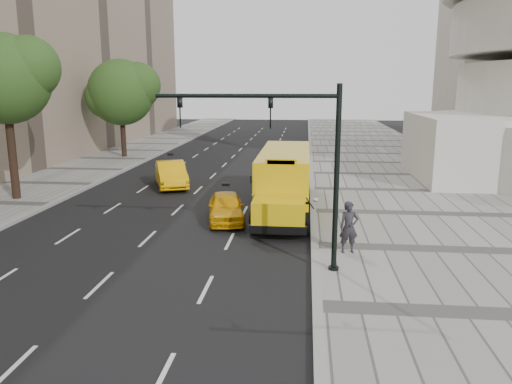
# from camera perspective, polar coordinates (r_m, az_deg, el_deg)

# --- Properties ---
(ground) EXTENTS (140.00, 140.00, 0.00)m
(ground) POSITION_cam_1_polar(r_m,az_deg,el_deg) (25.99, -6.81, -2.10)
(ground) COLOR black
(ground) RESTS_ON ground
(sidewalk_museum) EXTENTS (12.00, 140.00, 0.15)m
(sidewalk_museum) POSITION_cam_1_polar(r_m,az_deg,el_deg) (26.17, 19.80, -2.47)
(sidewalk_museum) COLOR gray
(sidewalk_museum) RESTS_ON ground
(curb_museum) EXTENTS (0.30, 140.00, 0.15)m
(curb_museum) POSITION_cam_1_polar(r_m,az_deg,el_deg) (25.37, 6.54, -2.27)
(curb_museum) COLOR gray
(curb_museum) RESTS_ON ground
(curb_far) EXTENTS (0.30, 140.00, 0.15)m
(curb_far) POSITION_cam_1_polar(r_m,az_deg,el_deg) (28.77, -22.57, -1.41)
(curb_far) COLOR gray
(curb_far) RESTS_ON ground
(tree_b) EXTENTS (5.41, 4.81, 9.08)m
(tree_b) POSITION_cam_1_polar(r_m,az_deg,el_deg) (30.31, -26.66, 11.55)
(tree_b) COLOR black
(tree_b) RESTS_ON ground
(tree_c) EXTENTS (6.39, 5.68, 8.57)m
(tree_c) POSITION_cam_1_polar(r_m,az_deg,el_deg) (45.53, -15.06, 10.99)
(tree_c) COLOR black
(tree_c) RESTS_ON ground
(school_bus) EXTENTS (2.96, 11.56, 3.19)m
(school_bus) POSITION_cam_1_polar(r_m,az_deg,el_deg) (26.11, 3.31, 2.00)
(school_bus) COLOR #DEB20B
(school_bus) RESTS_ON ground
(taxi_near) EXTENTS (2.35, 4.27, 1.38)m
(taxi_near) POSITION_cam_1_polar(r_m,az_deg,el_deg) (23.68, -3.46, -1.72)
(taxi_near) COLOR #F5B006
(taxi_near) RESTS_ON ground
(taxi_far) EXTENTS (3.33, 5.18, 1.61)m
(taxi_far) POSITION_cam_1_polar(r_m,az_deg,el_deg) (32.12, -9.67, 2.01)
(taxi_far) COLOR #F5B006
(taxi_far) RESTS_ON ground
(pedestrian) EXTENTS (0.79, 0.59, 1.96)m
(pedestrian) POSITION_cam_1_polar(r_m,az_deg,el_deg) (19.02, 10.57, -3.98)
(pedestrian) COLOR #27242B
(pedestrian) RESTS_ON sidewalk_museum
(traffic_signal) EXTENTS (6.18, 0.36, 6.40)m
(traffic_signal) POSITION_cam_1_polar(r_m,az_deg,el_deg) (16.51, 4.39, 4.26)
(traffic_signal) COLOR black
(traffic_signal) RESTS_ON ground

